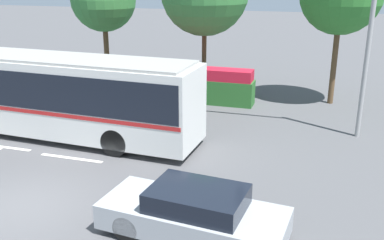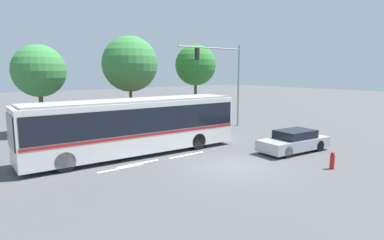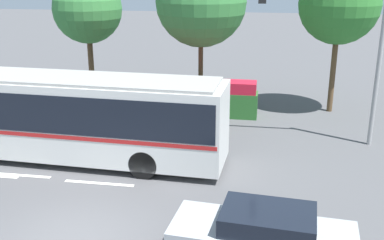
# 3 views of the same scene
# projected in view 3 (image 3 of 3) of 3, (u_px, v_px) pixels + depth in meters

# --- Properties ---
(ground_plane) EXTENTS (140.00, 140.00, 0.00)m
(ground_plane) POSITION_uv_depth(u_px,v_px,m) (75.00, 238.00, 12.24)
(ground_plane) COLOR #4C4C4F
(city_bus) EXTENTS (12.56, 3.05, 3.16)m
(city_bus) POSITION_uv_depth(u_px,v_px,m) (58.00, 112.00, 16.94)
(city_bus) COLOR silver
(city_bus) RESTS_ON ground
(sedan_foreground) EXTENTS (4.65, 2.17, 1.29)m
(sedan_foreground) POSITION_uv_depth(u_px,v_px,m) (264.00, 235.00, 11.24)
(sedan_foreground) COLOR #9EA3A8
(sedan_foreground) RESTS_ON ground
(traffic_light_pole) EXTENTS (6.44, 0.24, 6.88)m
(traffic_light_pole) POSITION_uv_depth(u_px,v_px,m) (342.00, 30.00, 17.62)
(traffic_light_pole) COLOR gray
(traffic_light_pole) RESTS_ON ground
(flowering_hedge) EXTENTS (8.26, 1.06, 1.73)m
(flowering_hedge) POSITION_uv_depth(u_px,v_px,m) (173.00, 97.00, 22.64)
(flowering_hedge) COLOR #286028
(flowering_hedge) RESTS_ON ground
(street_tree_left) EXTENTS (3.86, 3.86, 6.67)m
(street_tree_left) POSITION_uv_depth(u_px,v_px,m) (87.00, 9.00, 25.64)
(street_tree_left) COLOR brown
(street_tree_left) RESTS_ON ground
(street_tree_centre) EXTENTS (4.57, 4.57, 7.58)m
(street_tree_centre) POSITION_uv_depth(u_px,v_px,m) (201.00, 2.00, 22.98)
(street_tree_centre) COLOR brown
(street_tree_centre) RESTS_ON ground
(street_tree_right) EXTENTS (3.82, 3.82, 7.18)m
(street_tree_right) POSITION_uv_depth(u_px,v_px,m) (339.00, 4.00, 21.63)
(street_tree_right) COLOR brown
(street_tree_right) RESTS_ON ground
(lane_stripe_near) EXTENTS (2.40, 0.16, 0.01)m
(lane_stripe_near) POSITION_uv_depth(u_px,v_px,m) (99.00, 183.00, 15.35)
(lane_stripe_near) COLOR silver
(lane_stripe_near) RESTS_ON ground
(lane_stripe_far) EXTENTS (2.40, 0.16, 0.01)m
(lane_stripe_far) POSITION_uv_depth(u_px,v_px,m) (18.00, 175.00, 15.96)
(lane_stripe_far) COLOR silver
(lane_stripe_far) RESTS_ON ground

